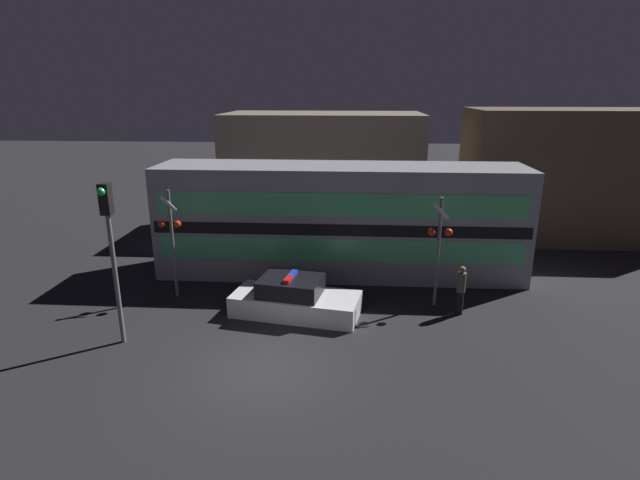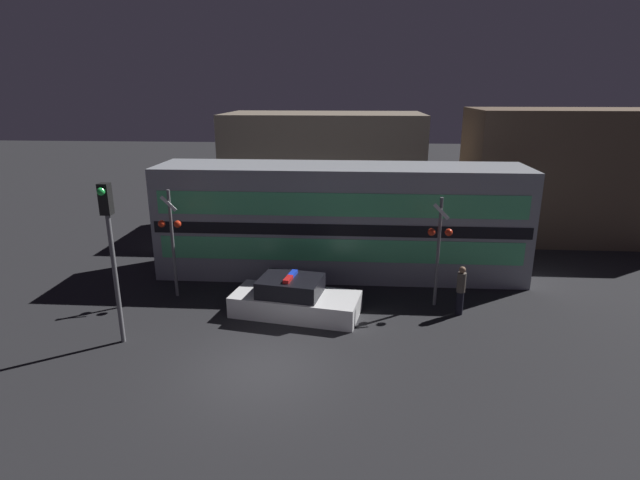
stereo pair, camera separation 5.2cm
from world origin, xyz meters
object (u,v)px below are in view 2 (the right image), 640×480
train (340,220)px  pedestrian (461,290)px  traffic_light_corner (110,236)px  police_car (294,299)px  crossing_signal_near (439,243)px

train → pedestrian: bearing=-42.4°
traffic_light_corner → police_car: bearing=25.1°
pedestrian → traffic_light_corner: 11.31m
police_car → pedestrian: 5.68m
police_car → pedestrian: pedestrian is taller
train → crossing_signal_near: (3.52, -3.20, 0.07)m
train → traffic_light_corner: (-6.44, -6.60, 1.13)m
train → pedestrian: 5.91m
police_car → traffic_light_corner: size_ratio=0.93×
train → traffic_light_corner: traffic_light_corner is taller
train → traffic_light_corner: bearing=-134.3°
train → police_car: (-1.41, -4.24, -1.73)m
pedestrian → traffic_light_corner: traffic_light_corner is taller
pedestrian → traffic_light_corner: size_ratio=0.35×
crossing_signal_near → pedestrian: bearing=-42.8°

